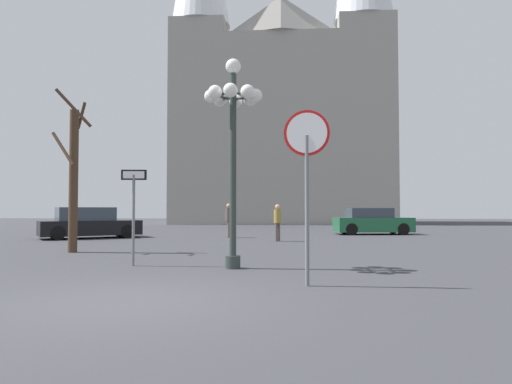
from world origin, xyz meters
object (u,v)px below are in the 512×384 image
parked_car_near_green (372,222)px  pedestrian_standing (278,219)px  parked_car_far_black (89,224)px  cathedral (282,102)px  stop_sign (307,161)px  one_way_arrow_sign (134,205)px  pedestrian_walking (229,217)px  street_lamp (233,123)px  bare_tree (73,176)px

parked_car_near_green → pedestrian_standing: (-5.11, -5.80, 0.28)m
parked_car_far_black → cathedral: bearing=69.3°
stop_sign → one_way_arrow_sign: bearing=147.4°
parked_car_far_black → pedestrian_walking: size_ratio=2.88×
one_way_arrow_sign → stop_sign: bearing=-32.6°
cathedral → parked_car_near_green: cathedral is taller
stop_sign → street_lamp: street_lamp is taller
stop_sign → pedestrian_walking: stop_sign is taller
parked_car_near_green → pedestrian_standing: bearing=-131.4°
parked_car_near_green → one_way_arrow_sign: bearing=-120.1°
bare_tree → pedestrian_walking: size_ratio=3.12×
stop_sign → bare_tree: 9.44m
parked_car_far_black → pedestrian_standing: 9.28m
parked_car_near_green → pedestrian_walking: size_ratio=2.59×
cathedral → parked_car_near_green: bearing=-75.2°
street_lamp → parked_car_far_black: 13.80m
cathedral → pedestrian_standing: 27.82m
bare_tree → pedestrian_walking: 9.03m
parked_car_near_green → bare_tree: bearing=-135.8°
cathedral → parked_car_far_black: 28.03m
cathedral → pedestrian_walking: cathedral is taller
one_way_arrow_sign → parked_car_near_green: bearing=59.9°
stop_sign → pedestrian_walking: bearing=103.1°
parked_car_far_black → parked_car_near_green: bearing=16.6°
cathedral → pedestrian_standing: (0.09, -25.50, -11.14)m
street_lamp → bare_tree: size_ratio=0.96×
one_way_arrow_sign → parked_car_far_black: bearing=119.0°
pedestrian_standing → one_way_arrow_sign: bearing=-111.0°
one_way_arrow_sign → pedestrian_walking: one_way_arrow_sign is taller
street_lamp → pedestrian_walking: (-1.58, 11.52, -2.46)m
stop_sign → parked_car_near_green: (4.33, 17.31, -1.61)m
street_lamp → pedestrian_standing: bearing=84.6°
parked_car_near_green → pedestrian_walking: pedestrian_walking is taller
one_way_arrow_sign → street_lamp: (2.52, -0.30, 1.96)m
one_way_arrow_sign → parked_car_near_green: size_ratio=0.55×
bare_tree → parked_car_near_green: size_ratio=1.20×
pedestrian_walking → pedestrian_standing: pedestrian_walking is taller
stop_sign → cathedral: bearing=91.4°
one_way_arrow_sign → parked_car_near_green: 16.95m
cathedral → one_way_arrow_sign: size_ratio=15.77×
one_way_arrow_sign → pedestrian_walking: size_ratio=1.43×
bare_tree → pedestrian_walking: bare_tree is taller
pedestrian_walking → pedestrian_standing: size_ratio=1.04×
street_lamp → parked_car_near_green: size_ratio=1.16×
one_way_arrow_sign → street_lamp: 3.21m
one_way_arrow_sign → parked_car_far_black: one_way_arrow_sign is taller
stop_sign → bare_tree: bare_tree is taller
bare_tree → parked_car_near_green: 16.36m
cathedral → one_way_arrow_sign: 36.09m
cathedral → stop_sign: 38.30m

